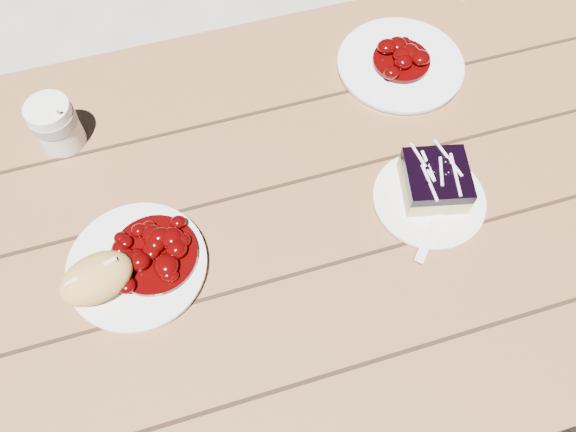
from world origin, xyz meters
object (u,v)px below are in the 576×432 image
object	(u,v)px
dessert_plate	(429,200)
coffee_cup	(56,125)
bread_roll	(96,278)
main_plate	(138,266)
second_plate	(400,66)
picnic_table	(189,295)
blueberry_cake	(435,180)

from	to	relation	value
dessert_plate	coffee_cup	bearing A→B (deg)	152.31
bread_roll	coffee_cup	world-z (taller)	coffee_cup
main_plate	coffee_cup	world-z (taller)	coffee_cup
coffee_cup	second_plate	world-z (taller)	coffee_cup
picnic_table	blueberry_cake	xyz separation A→B (m)	(0.43, -0.00, 0.20)
main_plate	bread_roll	bearing A→B (deg)	-160.02
dessert_plate	blueberry_cake	world-z (taller)	blueberry_cake
coffee_cup	second_plate	size ratio (longest dim) A/B	0.40
picnic_table	second_plate	xyz separation A→B (m)	(0.49, 0.27, 0.17)
picnic_table	bread_roll	xyz separation A→B (m)	(-0.11, -0.02, 0.21)
bread_roll	dessert_plate	size ratio (longest dim) A/B	0.62
picnic_table	blueberry_cake	size ratio (longest dim) A/B	16.69
bread_roll	picnic_table	bearing A→B (deg)	10.83
dessert_plate	blueberry_cake	bearing A→B (deg)	56.31
blueberry_cake	coffee_cup	size ratio (longest dim) A/B	1.29
dessert_plate	picnic_table	bearing A→B (deg)	177.49
bread_roll	second_plate	world-z (taller)	bread_roll
picnic_table	blueberry_cake	distance (m)	0.48
main_plate	bread_roll	distance (m)	0.07
main_plate	dessert_plate	xyz separation A→B (m)	(0.48, -0.02, -0.00)
picnic_table	coffee_cup	distance (m)	0.37
picnic_table	bread_roll	distance (m)	0.23
main_plate	dessert_plate	world-z (taller)	main_plate
dessert_plate	second_plate	xyz separation A→B (m)	(0.06, 0.28, 0.00)
main_plate	coffee_cup	size ratio (longest dim) A/B	2.25
picnic_table	main_plate	world-z (taller)	main_plate
picnic_table	main_plate	xyz separation A→B (m)	(-0.05, -0.00, 0.17)
main_plate	bread_roll	world-z (taller)	bread_roll
second_plate	coffee_cup	bearing A→B (deg)	178.99
picnic_table	second_plate	bearing A→B (deg)	28.56
bread_roll	second_plate	size ratio (longest dim) A/B	0.48
bread_roll	dessert_plate	distance (m)	0.53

